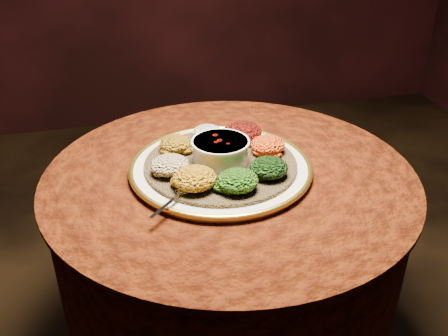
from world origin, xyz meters
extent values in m
cylinder|color=black|center=(0.00, 0.00, 0.34)|extent=(0.12, 0.12, 0.68)
cylinder|color=black|center=(0.00, 0.00, 0.70)|extent=(0.80, 0.80, 0.04)
cylinder|color=#421505|center=(0.00, 0.00, 0.56)|extent=(0.93, 0.93, 0.34)
cylinder|color=#421505|center=(0.00, 0.00, 0.73)|extent=(0.96, 0.96, 0.01)
cylinder|color=beige|center=(-0.02, 0.01, 0.74)|extent=(0.49, 0.49, 0.02)
torus|color=gold|center=(-0.02, 0.01, 0.75)|extent=(0.47, 0.47, 0.01)
cylinder|color=brown|center=(-0.02, 0.01, 0.76)|extent=(0.51, 0.51, 0.01)
cylinder|color=silver|center=(-0.02, 0.01, 0.79)|extent=(0.14, 0.14, 0.06)
cylinder|color=silver|center=(-0.02, 0.01, 0.82)|extent=(0.15, 0.15, 0.01)
cylinder|color=#5E0406|center=(-0.02, 0.01, 0.81)|extent=(0.12, 0.12, 0.01)
ellipsoid|color=silver|center=(-0.14, -0.11, 0.77)|extent=(0.04, 0.03, 0.01)
cube|color=silver|center=(-0.19, -0.16, 0.77)|extent=(0.09, 0.09, 0.00)
ellipsoid|color=silver|center=(-0.03, 0.14, 0.78)|extent=(0.08, 0.08, 0.04)
ellipsoid|color=black|center=(0.06, 0.11, 0.79)|extent=(0.11, 0.10, 0.05)
ellipsoid|color=#C17310|center=(0.11, 0.03, 0.78)|extent=(0.09, 0.09, 0.04)
ellipsoid|color=black|center=(0.08, -0.09, 0.78)|extent=(0.09, 0.09, 0.05)
ellipsoid|color=#9A2B09|center=(-0.01, -0.13, 0.79)|extent=(0.10, 0.09, 0.05)
ellipsoid|color=#BC7810|center=(-0.11, -0.10, 0.79)|extent=(0.10, 0.10, 0.05)
ellipsoid|color=maroon|center=(-0.16, -0.02, 0.78)|extent=(0.09, 0.09, 0.05)
ellipsoid|color=#916111|center=(-0.12, 0.10, 0.78)|extent=(0.09, 0.08, 0.04)
camera|label=1|loc=(-0.28, -1.07, 1.39)|focal=40.00mm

